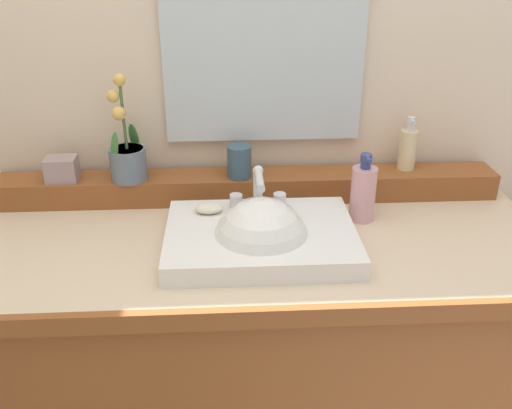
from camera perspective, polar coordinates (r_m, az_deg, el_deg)
The scene contains 10 objects.
vanity_cabinet at distance 1.62m, azimuth -0.26°, elevation -16.17°, with size 1.47×0.60×0.83m.
back_ledge at distance 1.56m, azimuth -0.73°, elevation 1.91°, with size 1.39×0.11×0.07m, color brown.
sink_basin at distance 1.32m, azimuth 0.51°, elevation -3.83°, with size 0.45×0.33×0.26m.
soap_bar at distance 1.38m, azimuth -4.83°, elevation -0.40°, with size 0.07×0.04×0.02m, color beige.
potted_plant at distance 1.53m, azimuth -13.06°, elevation 4.93°, with size 0.10×0.11×0.29m.
soap_dispenser at distance 1.62m, azimuth 15.28°, elevation 5.59°, with size 0.05×0.05×0.15m.
tumbler_cup at distance 1.51m, azimuth -1.71°, elevation 4.41°, with size 0.07×0.07×0.09m, color #334C5C.
trinket_box at distance 1.59m, azimuth -19.26°, elevation 3.45°, with size 0.08×0.07×0.06m, color gray.
lotion_bottle at distance 1.46m, azimuth 10.91°, elevation 1.24°, with size 0.06×0.07×0.18m.
mirror at distance 1.51m, azimuth 0.82°, elevation 16.69°, with size 0.54×0.02×0.55m, color silver.
Camera 1 is at (-0.06, -1.20, 1.51)m, focal length 39.08 mm.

